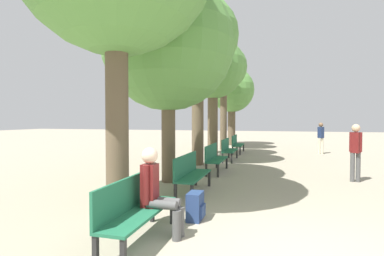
% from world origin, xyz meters
% --- Properties ---
extents(bench_row_0, '(0.44, 1.73, 0.90)m').
position_xyz_m(bench_row_0, '(-2.18, 0.37, 0.51)').
color(bench_row_0, '#1E6042').
rests_on(bench_row_0, ground_plane).
extents(bench_row_1, '(0.44, 1.73, 0.90)m').
position_xyz_m(bench_row_1, '(-2.18, 3.22, 0.51)').
color(bench_row_1, '#1E6042').
rests_on(bench_row_1, ground_plane).
extents(bench_row_2, '(0.44, 1.73, 0.90)m').
position_xyz_m(bench_row_2, '(-2.18, 6.07, 0.51)').
color(bench_row_2, '#1E6042').
rests_on(bench_row_2, ground_plane).
extents(bench_row_3, '(0.44, 1.73, 0.90)m').
position_xyz_m(bench_row_3, '(-2.18, 8.91, 0.51)').
color(bench_row_3, '#1E6042').
rests_on(bench_row_3, ground_plane).
extents(bench_row_4, '(0.44, 1.73, 0.90)m').
position_xyz_m(bench_row_4, '(-2.18, 11.76, 0.51)').
color(bench_row_4, '#1E6042').
rests_on(bench_row_4, ground_plane).
extents(tree_row_1, '(3.58, 3.58, 5.52)m').
position_xyz_m(tree_row_1, '(-3.10, 4.26, 3.71)').
color(tree_row_1, brown).
rests_on(tree_row_1, ground_plane).
extents(tree_row_2, '(3.04, 3.04, 6.34)m').
position_xyz_m(tree_row_2, '(-3.10, 7.44, 4.74)').
color(tree_row_2, brown).
rests_on(tree_row_2, ground_plane).
extents(tree_row_3, '(2.92, 2.92, 5.58)m').
position_xyz_m(tree_row_3, '(-3.10, 10.22, 4.05)').
color(tree_row_3, brown).
rests_on(tree_row_3, ground_plane).
extents(tree_row_4, '(2.60, 2.60, 5.92)m').
position_xyz_m(tree_row_4, '(-3.10, 13.20, 4.54)').
color(tree_row_4, brown).
rests_on(tree_row_4, ground_plane).
extents(tree_row_5, '(2.96, 2.96, 5.13)m').
position_xyz_m(tree_row_5, '(-3.10, 16.39, 3.59)').
color(tree_row_5, brown).
rests_on(tree_row_5, ground_plane).
extents(person_seated, '(0.63, 0.36, 1.31)m').
position_xyz_m(person_seated, '(-1.95, 0.64, 0.69)').
color(person_seated, '#4C4C4C').
rests_on(person_seated, ground_plane).
extents(backpack, '(0.27, 0.38, 0.47)m').
position_xyz_m(backpack, '(-1.58, 1.46, 0.23)').
color(backpack, navy).
rests_on(backpack, ground_plane).
extents(pedestrian_near, '(0.32, 0.27, 1.58)m').
position_xyz_m(pedestrian_near, '(1.83, 5.64, 0.91)').
color(pedestrian_near, '#4C4C4C').
rests_on(pedestrian_near, ground_plane).
extents(pedestrian_mid, '(0.31, 0.28, 1.55)m').
position_xyz_m(pedestrian_mid, '(1.87, 12.47, 0.89)').
color(pedestrian_mid, beige).
rests_on(pedestrian_mid, ground_plane).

